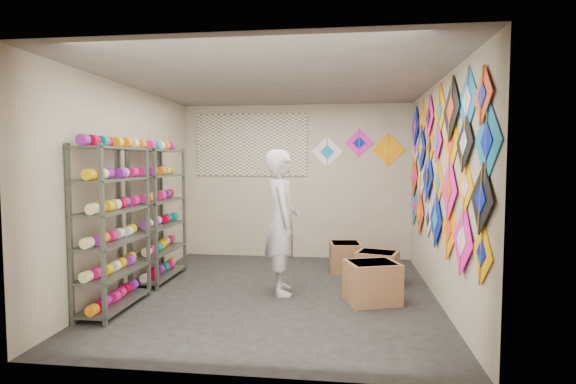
# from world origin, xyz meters

# --- Properties ---
(ground) EXTENTS (4.50, 4.50, 0.00)m
(ground) POSITION_xyz_m (0.00, 0.00, 0.00)
(ground) COLOR black
(room_walls) EXTENTS (4.50, 4.50, 4.50)m
(room_walls) POSITION_xyz_m (0.00, 0.00, 1.64)
(room_walls) COLOR tan
(room_walls) RESTS_ON ground
(shelf_rack_front) EXTENTS (0.40, 1.10, 1.90)m
(shelf_rack_front) POSITION_xyz_m (-1.78, -0.85, 0.95)
(shelf_rack_front) COLOR #4C5147
(shelf_rack_front) RESTS_ON ground
(shelf_rack_back) EXTENTS (0.40, 1.10, 1.90)m
(shelf_rack_back) POSITION_xyz_m (-1.78, 0.45, 0.95)
(shelf_rack_back) COLOR #4C5147
(shelf_rack_back) RESTS_ON ground
(string_spools) EXTENTS (0.12, 2.36, 0.12)m
(string_spools) POSITION_xyz_m (-1.78, -0.20, 1.05)
(string_spools) COLOR #FE127C
(string_spools) RESTS_ON ground
(kite_wall_display) EXTENTS (0.06, 4.36, 2.04)m
(kite_wall_display) POSITION_xyz_m (1.98, 0.05, 1.65)
(kite_wall_display) COLOR #FFA302
(kite_wall_display) RESTS_ON room_walls
(back_wall_kites) EXTENTS (1.61, 0.02, 0.67)m
(back_wall_kites) POSITION_xyz_m (1.10, 2.24, 1.93)
(back_wall_kites) COLOR silver
(back_wall_kites) RESTS_ON room_walls
(poster) EXTENTS (2.00, 0.01, 1.10)m
(poster) POSITION_xyz_m (-0.80, 2.23, 2.00)
(poster) COLOR #5D4DA8
(poster) RESTS_ON room_walls
(shopkeeper) EXTENTS (0.87, 0.74, 1.86)m
(shopkeeper) POSITION_xyz_m (0.05, 0.04, 0.93)
(shopkeeper) COLOR beige
(shopkeeper) RESTS_ON ground
(carton_a) EXTENTS (0.72, 0.66, 0.50)m
(carton_a) POSITION_xyz_m (1.19, -0.22, 0.25)
(carton_a) COLOR brown
(carton_a) RESTS_ON ground
(carton_b) EXTENTS (0.65, 0.59, 0.45)m
(carton_b) POSITION_xyz_m (1.32, 0.65, 0.22)
(carton_b) COLOR brown
(carton_b) RESTS_ON ground
(carton_c) EXTENTS (0.52, 0.56, 0.45)m
(carton_c) POSITION_xyz_m (0.88, 1.30, 0.22)
(carton_c) COLOR brown
(carton_c) RESTS_ON ground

